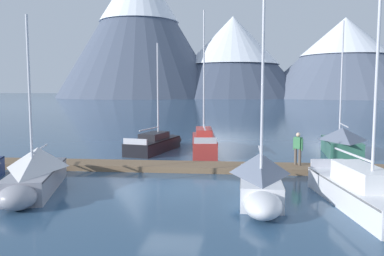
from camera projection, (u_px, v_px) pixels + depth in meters
The scene contains 12 objects.
ground_plane at pixel (172, 189), 16.74m from camera, with size 700.00×700.00×0.00m, color #2D4C6B.
mountain_west_summit at pixel (139, 25), 189.07m from camera, with size 79.27×79.27×65.97m.
mountain_central_massif at pixel (233, 54), 191.07m from camera, with size 71.54×71.54×39.14m.
mountain_shoulder_ridge at pixel (345, 56), 184.37m from camera, with size 82.11×82.11×37.36m.
dock at pixel (187, 167), 20.67m from camera, with size 22.35×3.05×0.30m.
sailboat_second_berth at pixel (36, 171), 16.35m from camera, with size 3.26×6.29×7.10m.
sailboat_mid_dock_port at pixel (157, 143), 27.17m from camera, with size 2.95×6.98×7.31m.
sailboat_mid_dock_starboard at pixel (204, 142), 26.53m from camera, with size 2.41×7.68×9.37m.
sailboat_far_berth at pixel (260, 179), 15.10m from camera, with size 1.77×5.83×7.83m.
sailboat_outer_slip at pixel (365, 195), 13.57m from camera, with size 2.74×7.39×7.90m.
sailboat_end_of_dock at pixel (340, 141), 25.41m from camera, with size 2.35×5.94×8.55m.
person_on_dock at pixel (298, 147), 20.27m from camera, with size 0.46×0.42×1.69m.
Camera 1 is at (3.22, -16.11, 4.22)m, focal length 36.87 mm.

